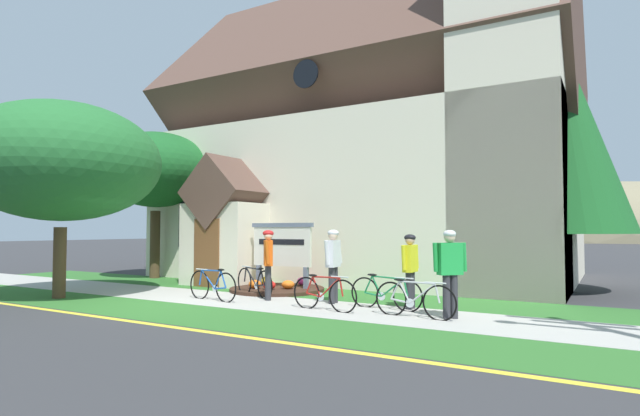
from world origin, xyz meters
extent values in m
plane|color=#333335|center=(0.00, 4.00, 0.00)|extent=(140.00, 140.00, 0.00)
cube|color=#A8A59E|center=(1.35, 1.51, 0.01)|extent=(32.00, 2.21, 0.01)
cube|color=#2D6628|center=(1.35, -0.59, 0.00)|extent=(32.00, 1.99, 0.01)
cube|color=#2D6628|center=(1.35, 3.74, 0.00)|extent=(24.00, 2.26, 0.01)
cube|color=yellow|center=(1.35, -1.74, 0.00)|extent=(28.00, 0.16, 0.01)
cube|color=beige|center=(1.35, 9.60, 2.73)|extent=(14.41, 9.46, 5.45)
cube|color=brown|center=(1.35, 9.60, 7.15)|extent=(14.91, 9.63, 9.63)
cube|color=beige|center=(7.14, 6.28, 5.99)|extent=(2.82, 2.82, 11.98)
cube|color=beige|center=(-1.24, 4.07, 1.30)|extent=(2.40, 1.60, 2.60)
cube|color=brown|center=(-1.24, 4.07, 2.95)|extent=(2.40, 1.80, 2.40)
cube|color=brown|center=(-1.24, 3.25, 1.05)|extent=(1.00, 0.06, 2.10)
cube|color=black|center=(-3.69, 4.84, 2.10)|extent=(0.76, 0.06, 1.90)
cone|color=black|center=(-3.69, 4.84, 3.05)|extent=(0.80, 0.06, 0.80)
cylinder|color=black|center=(1.35, 4.84, 6.64)|extent=(0.90, 0.06, 0.90)
cube|color=slate|center=(0.37, 3.77, 0.35)|extent=(0.12, 0.12, 0.70)
cube|color=slate|center=(2.02, 3.79, 0.35)|extent=(0.12, 0.12, 0.70)
cube|color=silver|center=(1.20, 3.78, 1.27)|extent=(1.96, 0.11, 1.14)
cube|color=slate|center=(1.20, 3.78, 1.90)|extent=(2.08, 0.16, 0.12)
cube|color=black|center=(1.20, 3.74, 1.41)|extent=(1.57, 0.04, 0.16)
cylinder|color=#382319|center=(1.20, 3.55, 0.05)|extent=(2.71, 2.71, 0.10)
ellipsoid|color=orange|center=(1.63, 3.47, 0.22)|extent=(0.36, 0.36, 0.24)
ellipsoid|color=#CC338C|center=(1.50, 4.47, 0.22)|extent=(0.36, 0.36, 0.24)
ellipsoid|color=gold|center=(0.43, 4.06, 0.22)|extent=(0.36, 0.36, 0.24)
ellipsoid|color=orange|center=(0.76, 3.08, 0.22)|extent=(0.36, 0.36, 0.24)
ellipsoid|color=red|center=(1.26, 3.09, 0.22)|extent=(0.36, 0.36, 0.24)
torus|color=black|center=(3.59, 1.30, 0.34)|extent=(0.72, 0.12, 0.73)
torus|color=black|center=(4.57, 1.19, 0.34)|extent=(0.72, 0.12, 0.73)
cylinder|color=#A51E19|center=(4.24, 1.23, 0.51)|extent=(0.54, 0.10, 0.47)
cylinder|color=#A51E19|center=(4.13, 1.24, 0.73)|extent=(0.73, 0.12, 0.05)
cylinder|color=#A51E19|center=(3.88, 1.27, 0.51)|extent=(0.25, 0.06, 0.44)
cylinder|color=#A51E19|center=(3.79, 1.28, 0.32)|extent=(0.40, 0.08, 0.09)
cylinder|color=#A51E19|center=(3.68, 1.29, 0.53)|extent=(0.21, 0.06, 0.39)
cylinder|color=#A51E19|center=(4.53, 1.19, 0.54)|extent=(0.12, 0.05, 0.40)
ellipsoid|color=black|center=(3.77, 1.28, 0.75)|extent=(0.25, 0.11, 0.05)
cylinder|color=silver|center=(4.50, 1.20, 0.75)|extent=(0.44, 0.08, 0.03)
cylinder|color=silver|center=(3.99, 1.25, 0.29)|extent=(0.18, 0.04, 0.18)
torus|color=black|center=(4.66, 2.10, 0.33)|extent=(0.70, 0.08, 0.70)
torus|color=black|center=(5.70, 2.03, 0.33)|extent=(0.70, 0.08, 0.70)
cylinder|color=#19723F|center=(5.35, 2.06, 0.49)|extent=(0.57, 0.07, 0.44)
cylinder|color=#19723F|center=(5.23, 2.07, 0.71)|extent=(0.78, 0.09, 0.06)
cylinder|color=#19723F|center=(4.96, 2.08, 0.50)|extent=(0.26, 0.05, 0.45)
cylinder|color=#19723F|center=(4.86, 2.09, 0.31)|extent=(0.43, 0.06, 0.09)
cylinder|color=#19723F|center=(4.75, 2.10, 0.53)|extent=(0.22, 0.05, 0.40)
cylinder|color=#19723F|center=(5.66, 2.04, 0.51)|extent=(0.12, 0.04, 0.37)
ellipsoid|color=black|center=(4.84, 2.09, 0.75)|extent=(0.24, 0.10, 0.05)
cylinder|color=silver|center=(5.62, 2.04, 0.71)|extent=(0.44, 0.06, 0.03)
cylinder|color=silver|center=(5.07, 2.08, 0.28)|extent=(0.18, 0.03, 0.18)
torus|color=black|center=(5.57, 1.43, 0.34)|extent=(0.71, 0.10, 0.71)
torus|color=black|center=(6.61, 1.34, 0.34)|extent=(0.71, 0.10, 0.71)
cylinder|color=#B7B7BC|center=(6.26, 1.37, 0.50)|extent=(0.57, 0.09, 0.45)
cylinder|color=#B7B7BC|center=(6.14, 1.38, 0.71)|extent=(0.78, 0.11, 0.04)
cylinder|color=#B7B7BC|center=(5.87, 1.41, 0.50)|extent=(0.26, 0.06, 0.44)
cylinder|color=#B7B7BC|center=(5.78, 1.41, 0.31)|extent=(0.43, 0.07, 0.09)
cylinder|color=#B7B7BC|center=(5.66, 1.43, 0.52)|extent=(0.22, 0.06, 0.39)
cylinder|color=#B7B7BC|center=(6.57, 1.34, 0.52)|extent=(0.12, 0.05, 0.38)
ellipsoid|color=black|center=(5.76, 1.42, 0.74)|extent=(0.25, 0.10, 0.05)
cylinder|color=silver|center=(6.53, 1.35, 0.72)|extent=(0.44, 0.07, 0.03)
cylinder|color=silver|center=(5.99, 1.40, 0.29)|extent=(0.18, 0.04, 0.18)
torus|color=black|center=(1.41, 1.10, 0.35)|extent=(0.74, 0.14, 0.74)
torus|color=black|center=(0.42, 1.24, 0.35)|extent=(0.74, 0.14, 0.74)
cylinder|color=#194CA5|center=(0.76, 1.19, 0.52)|extent=(0.55, 0.11, 0.46)
cylinder|color=#194CA5|center=(0.87, 1.17, 0.74)|extent=(0.74, 0.14, 0.05)
cylinder|color=#194CA5|center=(1.13, 1.14, 0.53)|extent=(0.26, 0.07, 0.47)
cylinder|color=#194CA5|center=(1.22, 1.13, 0.33)|extent=(0.41, 0.09, 0.09)
cylinder|color=#194CA5|center=(1.32, 1.11, 0.55)|extent=(0.22, 0.07, 0.41)
cylinder|color=#194CA5|center=(0.46, 1.23, 0.54)|extent=(0.12, 0.05, 0.39)
ellipsoid|color=black|center=(1.24, 1.12, 0.78)|extent=(0.25, 0.11, 0.05)
cylinder|color=silver|center=(0.50, 1.23, 0.76)|extent=(0.44, 0.09, 0.03)
cylinder|color=silver|center=(1.02, 1.15, 0.30)|extent=(0.18, 0.04, 0.18)
torus|color=black|center=(1.88, 2.05, 0.36)|extent=(0.70, 0.32, 0.75)
torus|color=black|center=(0.89, 2.46, 0.36)|extent=(0.70, 0.32, 0.75)
cylinder|color=black|center=(1.22, 2.32, 0.53)|extent=(0.55, 0.26, 0.47)
cylinder|color=black|center=(1.33, 2.28, 0.74)|extent=(0.75, 0.34, 0.05)
cylinder|color=black|center=(1.59, 2.17, 0.52)|extent=(0.26, 0.14, 0.45)
cylinder|color=black|center=(1.68, 2.13, 0.33)|extent=(0.41, 0.20, 0.09)
cylinder|color=black|center=(1.79, 2.08, 0.54)|extent=(0.22, 0.12, 0.39)
cylinder|color=black|center=(0.92, 2.45, 0.55)|extent=(0.13, 0.08, 0.40)
ellipsoid|color=black|center=(1.70, 2.12, 0.76)|extent=(0.25, 0.17, 0.05)
cylinder|color=silver|center=(0.96, 2.43, 0.77)|extent=(0.42, 0.20, 0.03)
cylinder|color=silver|center=(1.48, 2.21, 0.30)|extent=(0.17, 0.09, 0.18)
cylinder|color=#2D2D33|center=(6.81, 1.67, 0.44)|extent=(0.15, 0.15, 0.87)
cylinder|color=#2D2D33|center=(6.69, 1.56, 0.44)|extent=(0.15, 0.15, 0.87)
cube|color=green|center=(6.75, 1.61, 1.19)|extent=(0.49, 0.49, 0.63)
sphere|color=beige|center=(6.75, 1.61, 1.62)|extent=(0.22, 0.22, 0.22)
ellipsoid|color=silver|center=(6.75, 1.61, 1.68)|extent=(0.37, 0.37, 0.16)
cylinder|color=green|center=(6.98, 1.80, 1.22)|extent=(0.09, 0.16, 0.58)
cylinder|color=green|center=(6.51, 1.43, 1.22)|extent=(0.09, 0.15, 0.58)
cylinder|color=#2D2D33|center=(2.14, 1.84, 0.43)|extent=(0.15, 0.15, 0.87)
cylinder|color=#2D2D33|center=(2.06, 1.93, 0.43)|extent=(0.15, 0.15, 0.87)
cube|color=#E55914|center=(2.10, 1.89, 1.18)|extent=(0.47, 0.50, 0.63)
sphere|color=beige|center=(2.10, 1.89, 1.61)|extent=(0.22, 0.22, 0.22)
ellipsoid|color=red|center=(2.10, 1.89, 1.67)|extent=(0.37, 0.36, 0.16)
cylinder|color=#E55914|center=(2.26, 1.64, 1.21)|extent=(0.09, 0.17, 0.58)
cylinder|color=#E55914|center=(1.94, 2.14, 1.21)|extent=(0.09, 0.09, 0.57)
cylinder|color=#2D2D33|center=(5.64, 2.46, 0.41)|extent=(0.15, 0.15, 0.82)
cylinder|color=#2D2D33|center=(5.64, 2.30, 0.41)|extent=(0.15, 0.15, 0.82)
cube|color=yellow|center=(5.64, 2.38, 1.12)|extent=(0.21, 0.47, 0.60)
sphere|color=tan|center=(5.64, 2.38, 1.53)|extent=(0.21, 0.21, 0.21)
ellipsoid|color=black|center=(5.64, 2.38, 1.59)|extent=(0.27, 0.23, 0.15)
cylinder|color=yellow|center=(5.68, 2.66, 1.15)|extent=(0.09, 0.15, 0.55)
cylinder|color=yellow|center=(5.59, 2.10, 1.15)|extent=(0.09, 0.14, 0.55)
cylinder|color=#2D2D33|center=(3.77, 2.15, 0.44)|extent=(0.15, 0.15, 0.87)
cylinder|color=#2D2D33|center=(3.75, 2.34, 0.44)|extent=(0.15, 0.15, 0.87)
cube|color=silver|center=(3.76, 2.24, 1.19)|extent=(0.25, 0.51, 0.64)
sphere|color=beige|center=(3.76, 2.24, 1.62)|extent=(0.23, 0.23, 0.23)
ellipsoid|color=silver|center=(3.76, 2.24, 1.68)|extent=(0.31, 0.27, 0.16)
cylinder|color=silver|center=(3.75, 1.95, 1.22)|extent=(0.09, 0.17, 0.58)
cylinder|color=silver|center=(3.77, 2.54, 1.22)|extent=(0.09, 0.22, 0.58)
cylinder|color=#3D2D1E|center=(8.21, 7.77, 0.83)|extent=(0.33, 0.33, 1.65)
cone|color=#195623|center=(8.21, 7.77, 4.72)|extent=(4.05, 4.05, 6.14)
cylinder|color=#4C3823|center=(-4.92, 4.47, 1.23)|extent=(0.36, 0.36, 2.45)
ellipsoid|color=#195623|center=(-4.92, 4.47, 3.96)|extent=(4.20, 4.20, 2.75)
cylinder|color=#4C3823|center=(-2.81, -0.50, 0.91)|extent=(0.31, 0.31, 1.83)
ellipsoid|color=#23662D|center=(-2.81, -0.50, 3.53)|extent=(4.99, 4.99, 3.08)
ellipsoid|color=#847A5B|center=(0.33, 84.06, 0.00)|extent=(97.37, 41.45, 19.09)
camera|label=1|loc=(9.54, -8.24, 1.76)|focal=28.01mm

